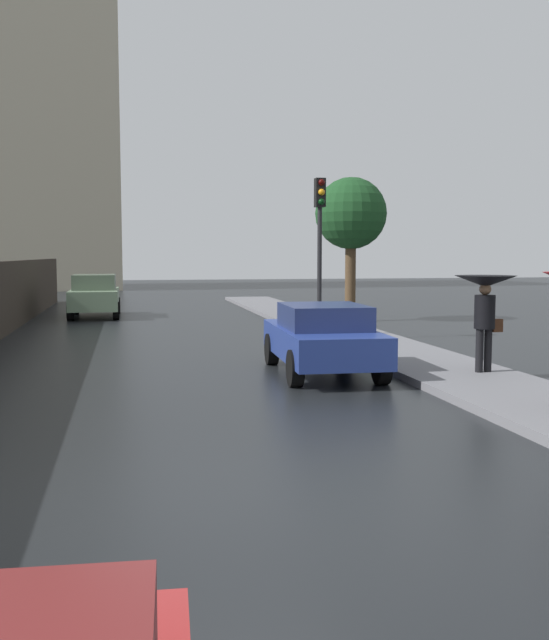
# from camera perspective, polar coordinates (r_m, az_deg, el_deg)

# --- Properties ---
(ground) EXTENTS (120.00, 120.00, 0.00)m
(ground) POSITION_cam_1_polar(r_m,az_deg,el_deg) (6.96, -4.12, -13.93)
(ground) COLOR black
(car_blue_mid_road) EXTENTS (1.89, 3.99, 1.34)m
(car_blue_mid_road) POSITION_cam_1_polar(r_m,az_deg,el_deg) (13.87, 3.80, -1.37)
(car_blue_mid_road) COLOR navy
(car_blue_mid_road) RESTS_ON ground
(car_green_far_ahead) EXTENTS (1.79, 3.94, 1.56)m
(car_green_far_ahead) POSITION_cam_1_polar(r_m,az_deg,el_deg) (27.32, -13.94, 1.90)
(car_green_far_ahead) COLOR slate
(car_green_far_ahead) RESTS_ON ground
(pedestrian_with_umbrella_near) EXTENTS (1.11, 1.11, 1.76)m
(pedestrian_with_umbrella_near) POSITION_cam_1_polar(r_m,az_deg,el_deg) (13.69, 16.23, 1.94)
(pedestrian_with_umbrella_near) COLOR black
(pedestrian_with_umbrella_near) RESTS_ON sidewalk_strip
(traffic_light) EXTENTS (0.26, 0.39, 4.13)m
(traffic_light) POSITION_cam_1_polar(r_m,az_deg,el_deg) (19.23, 3.59, 7.34)
(traffic_light) COLOR black
(traffic_light) RESTS_ON sidewalk_strip
(street_tree_near) EXTENTS (2.42, 2.42, 4.88)m
(street_tree_near) POSITION_cam_1_polar(r_m,az_deg,el_deg) (24.86, 6.02, 8.20)
(street_tree_near) COLOR #4C3823
(street_tree_near) RESTS_ON ground
(distant_tower) EXTENTS (11.62, 12.32, 27.62)m
(distant_tower) POSITION_cam_1_polar(r_m,az_deg,el_deg) (53.80, -18.56, 17.27)
(distant_tower) COLOR #B2A88E
(distant_tower) RESTS_ON ground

